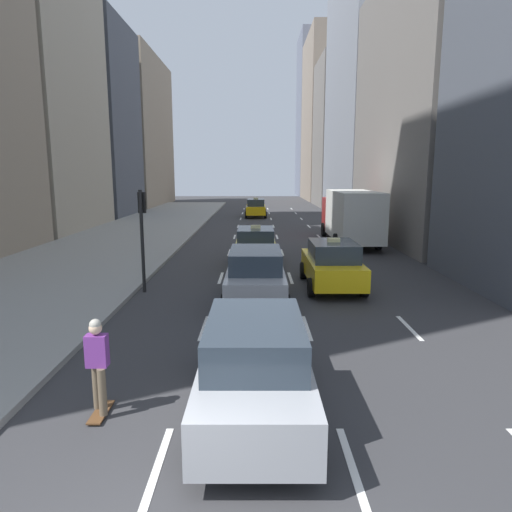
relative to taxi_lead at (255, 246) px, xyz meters
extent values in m
cube|color=gray|center=(-8.20, 10.44, -0.81)|extent=(8.00, 66.00, 0.15)
cube|color=white|center=(-1.40, -14.56, -0.87)|extent=(0.12, 2.00, 0.01)
cube|color=white|center=(-1.40, -8.56, -0.87)|extent=(0.12, 2.00, 0.01)
cube|color=white|center=(-1.40, -2.56, -0.87)|extent=(0.12, 2.00, 0.01)
cube|color=white|center=(-1.40, 3.44, -0.87)|extent=(0.12, 2.00, 0.01)
cube|color=white|center=(-1.40, 9.44, -0.87)|extent=(0.12, 2.00, 0.01)
cube|color=white|center=(-1.40, 15.44, -0.87)|extent=(0.12, 2.00, 0.01)
cube|color=white|center=(-1.40, 21.44, -0.87)|extent=(0.12, 2.00, 0.01)
cube|color=white|center=(-1.40, 27.44, -0.87)|extent=(0.12, 2.00, 0.01)
cube|color=white|center=(-1.40, 33.44, -0.87)|extent=(0.12, 2.00, 0.01)
cube|color=white|center=(1.40, -14.56, -0.87)|extent=(0.12, 2.00, 0.01)
cube|color=white|center=(1.40, -8.56, -0.87)|extent=(0.12, 2.00, 0.01)
cube|color=white|center=(1.40, -2.56, -0.87)|extent=(0.12, 2.00, 0.01)
cube|color=white|center=(1.40, 3.44, -0.87)|extent=(0.12, 2.00, 0.01)
cube|color=white|center=(1.40, 9.44, -0.87)|extent=(0.12, 2.00, 0.01)
cube|color=white|center=(1.40, 15.44, -0.87)|extent=(0.12, 2.00, 0.01)
cube|color=white|center=(1.40, 21.44, -0.87)|extent=(0.12, 2.00, 0.01)
cube|color=white|center=(1.40, 27.44, -0.87)|extent=(0.12, 2.00, 0.01)
cube|color=white|center=(1.40, 33.44, -0.87)|extent=(0.12, 2.00, 0.01)
cube|color=white|center=(4.20, -8.56, -0.87)|extent=(0.12, 2.00, 0.01)
cube|color=white|center=(4.20, -2.56, -0.87)|extent=(0.12, 2.00, 0.01)
cube|color=white|center=(4.20, 3.44, -0.87)|extent=(0.12, 2.00, 0.01)
cube|color=white|center=(4.20, 9.44, -0.87)|extent=(0.12, 2.00, 0.01)
cube|color=white|center=(4.20, 15.44, -0.87)|extent=(0.12, 2.00, 0.01)
cube|color=white|center=(4.20, 21.44, -0.87)|extent=(0.12, 2.00, 0.01)
cube|color=white|center=(4.20, 27.44, -0.87)|extent=(0.12, 2.00, 0.01)
cube|color=white|center=(4.20, 33.44, -0.87)|extent=(0.12, 2.00, 0.01)
cube|color=#A89E89|center=(-15.20, 13.12, 13.87)|extent=(6.00, 11.47, 29.50)
cube|color=#4C515B|center=(-15.20, 24.89, 8.16)|extent=(6.00, 10.25, 18.08)
cube|color=gray|center=(-15.20, 39.82, 8.35)|extent=(6.00, 17.89, 18.47)
cube|color=slate|center=(10.80, 8.56, 7.26)|extent=(6.00, 16.00, 16.29)
cube|color=gray|center=(10.80, 25.00, 14.89)|extent=(6.00, 16.28, 31.53)
cube|color=slate|center=(10.80, 39.09, 8.15)|extent=(6.00, 10.31, 18.06)
cube|color=gray|center=(10.80, 52.80, 11.45)|extent=(6.00, 15.44, 24.66)
cube|color=slate|center=(10.80, 66.28, 13.36)|extent=(6.00, 11.05, 28.48)
cube|color=yellow|center=(0.00, 0.07, -0.17)|extent=(1.80, 4.40, 0.76)
cube|color=#28333D|center=(0.00, -0.19, 0.53)|extent=(1.58, 2.29, 0.64)
cube|color=#F2E599|center=(0.00, -0.19, 0.92)|extent=(0.44, 0.20, 0.14)
cylinder|color=black|center=(-0.90, 1.43, -0.55)|extent=(0.22, 0.66, 0.66)
cylinder|color=black|center=(0.90, 1.43, -0.55)|extent=(0.22, 0.66, 0.66)
cylinder|color=black|center=(-0.90, -1.29, -0.55)|extent=(0.22, 0.66, 0.66)
cylinder|color=black|center=(0.90, -1.29, -0.55)|extent=(0.22, 0.66, 0.66)
cube|color=yellow|center=(2.80, -4.03, -0.17)|extent=(1.80, 4.40, 0.76)
cube|color=#28333D|center=(2.80, -4.30, 0.53)|extent=(1.58, 2.29, 0.64)
cube|color=#F2E599|center=(2.80, -4.30, 0.92)|extent=(0.44, 0.20, 0.14)
cylinder|color=black|center=(1.90, -2.67, -0.55)|extent=(0.22, 0.66, 0.66)
cylinder|color=black|center=(3.70, -2.67, -0.55)|extent=(0.22, 0.66, 0.66)
cylinder|color=black|center=(1.90, -5.40, -0.55)|extent=(0.22, 0.66, 0.66)
cylinder|color=black|center=(3.70, -5.40, -0.55)|extent=(0.22, 0.66, 0.66)
cube|color=yellow|center=(0.00, 23.25, -0.17)|extent=(1.80, 4.40, 0.76)
cube|color=#28333D|center=(0.00, 22.99, 0.53)|extent=(1.58, 2.29, 0.64)
cube|color=#F2E599|center=(0.00, 22.99, 0.92)|extent=(0.44, 0.20, 0.14)
cylinder|color=black|center=(-0.90, 24.61, -0.55)|extent=(0.22, 0.66, 0.66)
cylinder|color=black|center=(0.90, 24.61, -0.55)|extent=(0.22, 0.66, 0.66)
cylinder|color=black|center=(-0.90, 21.89, -0.55)|extent=(0.22, 0.66, 0.66)
cylinder|color=black|center=(0.90, 21.89, -0.55)|extent=(0.22, 0.66, 0.66)
cube|color=#9EA0A5|center=(0.00, -12.91, -0.15)|extent=(1.80, 4.88, 0.81)
cube|color=#28333D|center=(0.00, -13.20, 0.58)|extent=(1.58, 2.54, 0.64)
cylinder|color=black|center=(-0.90, -11.39, -0.55)|extent=(0.22, 0.66, 0.66)
cylinder|color=black|center=(0.90, -11.39, -0.55)|extent=(0.22, 0.66, 0.66)
cylinder|color=black|center=(-0.90, -14.42, -0.55)|extent=(0.22, 0.66, 0.66)
cylinder|color=black|center=(0.90, -14.42, -0.55)|extent=(0.22, 0.66, 0.66)
cube|color=#9EA0A5|center=(0.00, -6.08, -0.14)|extent=(1.80, 4.68, 0.83)
cube|color=#28333D|center=(0.00, -6.36, 0.60)|extent=(1.58, 2.44, 0.64)
cylinder|color=black|center=(-0.90, -4.63, -0.55)|extent=(0.22, 0.66, 0.66)
cylinder|color=black|center=(0.90, -4.63, -0.55)|extent=(0.22, 0.66, 0.66)
cylinder|color=black|center=(-0.90, -7.53, -0.55)|extent=(0.22, 0.66, 0.66)
cylinder|color=black|center=(0.90, -7.53, -0.55)|extent=(0.22, 0.66, 0.66)
cube|color=maroon|center=(5.60, 9.76, 0.62)|extent=(2.10, 2.40, 2.10)
cube|color=#28333D|center=(5.60, 10.91, 0.92)|extent=(1.90, 0.10, 0.90)
cube|color=silver|center=(5.60, 5.56, 0.92)|extent=(2.30, 6.00, 2.70)
cylinder|color=black|center=(4.55, 9.76, -0.43)|extent=(0.28, 0.90, 0.90)
cylinder|color=black|center=(6.65, 9.76, -0.43)|extent=(0.28, 0.90, 0.90)
cylinder|color=black|center=(4.45, 4.36, -0.43)|extent=(0.28, 0.90, 0.90)
cylinder|color=black|center=(6.75, 4.36, -0.43)|extent=(0.28, 0.90, 0.90)
cube|color=brown|center=(-2.69, -13.11, -0.83)|extent=(0.24, 0.80, 0.03)
cylinder|color=black|center=(-2.69, -12.83, -0.86)|extent=(0.18, 0.05, 0.05)
cylinder|color=black|center=(-2.69, -13.39, -0.86)|extent=(0.18, 0.05, 0.05)
cylinder|color=brown|center=(-2.78, -12.99, -0.40)|extent=(0.14, 0.14, 0.84)
cylinder|color=brown|center=(-2.60, -13.23, -0.40)|extent=(0.14, 0.14, 0.84)
cube|color=#72338C|center=(-2.69, -13.11, 0.30)|extent=(0.36, 0.22, 0.56)
sphere|color=beige|center=(-2.69, -13.11, 0.70)|extent=(0.22, 0.22, 0.22)
sphere|color=#B2AD9E|center=(-2.69, -13.11, 0.76)|extent=(0.20, 0.20, 0.20)
cylinder|color=black|center=(-3.95, -4.73, 0.92)|extent=(0.12, 0.12, 3.60)
cube|color=black|center=(-3.95, -4.55, 2.27)|extent=(0.24, 0.20, 0.72)
sphere|color=red|center=(-3.95, -4.44, 2.50)|extent=(0.14, 0.14, 0.14)
sphere|color=#4C3F14|center=(-3.95, -4.44, 2.27)|extent=(0.14, 0.14, 0.14)
sphere|color=#198C2D|center=(-3.95, -4.44, 2.04)|extent=(0.14, 0.14, 0.14)
camera|label=1|loc=(0.02, -20.45, 3.28)|focal=32.00mm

